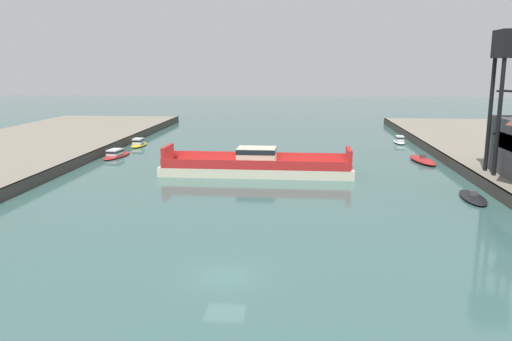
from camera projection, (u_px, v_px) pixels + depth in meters
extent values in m
plane|color=#3D6660|center=(225.00, 276.00, 32.09)|extent=(400.00, 400.00, 0.00)
cube|color=#423D38|center=(23.00, 186.00, 53.46)|extent=(0.30, 140.00, 1.30)
cube|color=#423D38|center=(502.00, 195.00, 49.54)|extent=(0.30, 140.00, 1.30)
cube|color=beige|center=(257.00, 169.00, 62.66)|extent=(23.24, 6.55, 1.10)
cube|color=red|center=(259.00, 156.00, 65.40)|extent=(22.22, 0.46, 1.10)
cube|color=red|center=(254.00, 165.00, 59.48)|extent=(22.22, 0.46, 1.10)
cube|color=beige|center=(257.00, 156.00, 62.34)|extent=(4.68, 3.48, 2.14)
cube|color=black|center=(257.00, 150.00, 62.20)|extent=(4.72, 3.52, 0.60)
cube|color=red|center=(349.00, 158.00, 61.27)|extent=(0.57, 4.34, 2.20)
cube|color=red|center=(168.00, 155.00, 63.40)|extent=(0.57, 4.34, 2.20)
ellipsoid|color=white|center=(399.00, 142.00, 87.99)|extent=(1.82, 5.27, 0.44)
cube|color=silver|center=(400.00, 138.00, 87.48)|extent=(1.24, 1.86, 0.87)
cube|color=black|center=(400.00, 138.00, 87.45)|extent=(1.28, 1.91, 0.26)
ellipsoid|color=red|center=(117.00, 156.00, 74.62)|extent=(3.04, 7.51, 0.35)
cube|color=silver|center=(115.00, 152.00, 73.98)|extent=(1.84, 2.72, 0.85)
cube|color=black|center=(115.00, 151.00, 73.96)|extent=(1.89, 2.80, 0.25)
ellipsoid|color=yellow|center=(139.00, 145.00, 84.78)|extent=(2.13, 5.80, 0.40)
cube|color=silver|center=(138.00, 141.00, 84.22)|extent=(1.46, 2.04, 0.94)
cube|color=black|center=(138.00, 140.00, 84.20)|extent=(1.50, 2.10, 0.28)
ellipsoid|color=black|center=(473.00, 197.00, 50.64)|extent=(2.46, 6.58, 0.38)
cube|color=#4C4C51|center=(473.00, 193.00, 50.56)|extent=(0.76, 0.44, 0.50)
ellipsoid|color=red|center=(423.00, 160.00, 70.37)|extent=(3.33, 7.92, 0.60)
cube|color=#4C4C51|center=(423.00, 156.00, 70.26)|extent=(0.83, 0.51, 0.50)
cylinder|color=black|center=(490.00, 115.00, 57.02)|extent=(0.44, 0.44, 12.47)
cylinder|color=black|center=(499.00, 118.00, 54.43)|extent=(0.44, 0.44, 12.47)
cube|color=black|center=(505.00, 134.00, 55.99)|extent=(2.64, 0.20, 0.20)
cube|color=black|center=(505.00, 134.00, 55.99)|extent=(0.20, 2.64, 0.20)
cube|color=black|center=(509.00, 91.00, 55.08)|extent=(2.64, 0.20, 0.20)
cube|color=black|center=(509.00, 91.00, 55.08)|extent=(0.20, 2.64, 0.20)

